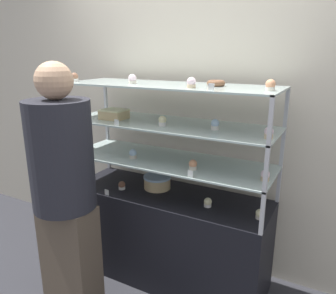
{
  "coord_description": "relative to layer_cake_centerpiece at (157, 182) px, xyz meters",
  "views": [
    {
      "loc": [
        1.1,
        -2.03,
        1.77
      ],
      "look_at": [
        0.0,
        0.0,
        1.1
      ],
      "focal_mm": 35.0,
      "sensor_mm": 36.0,
      "label": 1
    }
  ],
  "objects": [
    {
      "name": "ground_plane",
      "position": [
        0.13,
        -0.05,
        -0.78
      ],
      "size": [
        20.0,
        20.0,
        0.0
      ],
      "primitive_type": "plane",
      "color": "#2D2D33"
    },
    {
      "name": "back_wall",
      "position": [
        0.13,
        0.36,
        0.52
      ],
      "size": [
        8.0,
        0.05,
        2.6
      ],
      "color": "beige",
      "rests_on": "ground_plane"
    },
    {
      "name": "display_base",
      "position": [
        0.13,
        -0.05,
        -0.42
      ],
      "size": [
        1.55,
        0.53,
        0.73
      ],
      "color": "black",
      "rests_on": "ground_plane"
    },
    {
      "name": "display_riser_lower",
      "position": [
        0.13,
        -0.05,
        0.21
      ],
      "size": [
        1.55,
        0.53,
        0.28
      ],
      "color": "#B7B7BC",
      "rests_on": "display_base"
    },
    {
      "name": "display_riser_middle",
      "position": [
        0.13,
        -0.05,
        0.49
      ],
      "size": [
        1.55,
        0.53,
        0.28
      ],
      "color": "#B7B7BC",
      "rests_on": "display_riser_lower"
    },
    {
      "name": "display_riser_upper",
      "position": [
        0.13,
        -0.05,
        0.76
      ],
      "size": [
        1.55,
        0.53,
        0.28
      ],
      "color": "#B7B7BC",
      "rests_on": "display_riser_middle"
    },
    {
      "name": "layer_cake_centerpiece",
      "position": [
        0.0,
        0.0,
        0.0
      ],
      "size": [
        0.22,
        0.22,
        0.1
      ],
      "color": "#DBBC84",
      "rests_on": "display_base"
    },
    {
      "name": "sheet_cake_frosted",
      "position": [
        -0.31,
        -0.11,
        0.54
      ],
      "size": [
        0.19,
        0.16,
        0.07
      ],
      "color": "#DBBC84",
      "rests_on": "display_riser_middle"
    },
    {
      "name": "cupcake_0",
      "position": [
        -0.59,
        -0.19,
        -0.02
      ],
      "size": [
        0.06,
        0.06,
        0.07
      ],
      "color": "white",
      "rests_on": "display_base"
    },
    {
      "name": "cupcake_1",
      "position": [
        -0.24,
        -0.15,
        -0.02
      ],
      "size": [
        0.06,
        0.06,
        0.07
      ],
      "color": "white",
      "rests_on": "display_base"
    },
    {
      "name": "cupcake_2",
      "position": [
        0.48,
        -0.11,
        -0.02
      ],
      "size": [
        0.06,
        0.06,
        0.07
      ],
      "color": "white",
      "rests_on": "display_base"
    },
    {
      "name": "cupcake_3",
      "position": [
        0.84,
        -0.11,
        -0.02
      ],
      "size": [
        0.06,
        0.06,
        0.07
      ],
      "color": "beige",
      "rests_on": "display_base"
    },
    {
      "name": "price_tag_0",
      "position": [
        -0.27,
        -0.3,
        -0.03
      ],
      "size": [
        0.04,
        0.0,
        0.04
      ],
      "color": "white",
      "rests_on": "display_base"
    },
    {
      "name": "cupcake_4",
      "position": [
        -0.58,
        -0.11,
        0.26
      ],
      "size": [
        0.06,
        0.06,
        0.07
      ],
      "color": "beige",
      "rests_on": "display_riser_lower"
    },
    {
      "name": "cupcake_5",
      "position": [
        -0.12,
        -0.15,
        0.26
      ],
      "size": [
        0.06,
        0.06,
        0.07
      ],
      "color": "beige",
      "rests_on": "display_riser_lower"
    },
    {
      "name": "cupcake_6",
      "position": [
        0.38,
        -0.17,
        0.26
      ],
      "size": [
        0.06,
        0.06,
        0.07
      ],
      "color": "beige",
      "rests_on": "display_riser_lower"
    },
    {
      "name": "cupcake_7",
      "position": [
        0.85,
        -0.14,
        0.26
      ],
      "size": [
        0.06,
        0.06,
        0.07
      ],
      "color": "#CCB28C",
      "rests_on": "display_riser_lower"
    },
    {
      "name": "price_tag_1",
      "position": [
        0.42,
        -0.3,
        0.25
      ],
      "size": [
        0.04,
        0.0,
        0.04
      ],
      "color": "white",
      "rests_on": "display_riser_lower"
    },
    {
      "name": "cupcake_8",
      "position": [
        -0.6,
        -0.12,
        0.53
      ],
      "size": [
        0.06,
        0.06,
        0.07
      ],
      "color": "white",
      "rests_on": "display_riser_middle"
    },
    {
      "name": "cupcake_9",
      "position": [
        0.14,
        -0.16,
        0.53
      ],
      "size": [
        0.06,
        0.06,
        0.07
      ],
      "color": "white",
      "rests_on": "display_riser_middle"
    },
    {
      "name": "cupcake_10",
      "position": [
        0.5,
        -0.1,
        0.53
      ],
      "size": [
        0.06,
        0.06,
        0.07
      ],
      "color": "white",
      "rests_on": "display_riser_middle"
    },
    {
      "name": "cupcake_11",
      "position": [
        0.86,
        -0.16,
        0.53
      ],
      "size": [
        0.06,
        0.06,
        0.07
      ],
      "color": "#CCB28C",
      "rests_on": "display_riser_middle"
    },
    {
      "name": "price_tag_2",
      "position": [
        -0.15,
        -0.3,
        0.52
      ],
      "size": [
        0.04,
        0.0,
        0.04
      ],
      "color": "white",
      "rests_on": "display_riser_middle"
    },
    {
      "name": "cupcake_12",
      "position": [
        -0.6,
        -0.2,
        0.81
      ],
      "size": [
        0.06,
        0.06,
        0.07
      ],
      "color": "white",
      "rests_on": "display_riser_upper"
    },
    {
      "name": "cupcake_13",
      "position": [
        -0.12,
        -0.13,
        0.81
      ],
      "size": [
        0.06,
        0.06,
        0.07
      ],
      "color": "beige",
      "rests_on": "display_riser_upper"
    },
    {
      "name": "cupcake_14",
      "position": [
        0.37,
        -0.2,
        0.81
      ],
      "size": [
        0.06,
        0.06,
        0.07
      ],
      "color": "#CCB28C",
      "rests_on": "display_riser_upper"
    },
    {
      "name": "cupcake_15",
      "position": [
        0.84,
        -0.13,
        0.81
      ],
      "size": [
        0.06,
        0.06,
        0.07
      ],
      "color": "beige",
      "rests_on": "display_riser_upper"
    },
    {
      "name": "price_tag_3",
      "position": [
        0.54,
        -0.3,
        0.8
      ],
      "size": [
        0.04,
        0.0,
        0.04
      ],
      "color": "white",
      "rests_on": "display_riser_upper"
    },
    {
      "name": "donut_glazed",
      "position": [
        0.47,
        -0.02,
        0.8
      ],
      "size": [
        0.12,
        0.12,
        0.04
      ],
      "color": "brown",
      "rests_on": "display_riser_upper"
    },
    {
      "name": "customer_figure",
      "position": [
        -0.29,
        -0.69,
        0.14
      ],
      "size": [
        0.4,
        0.4,
        1.73
      ],
      "color": "brown",
      "rests_on": "ground_plane"
    }
  ]
}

